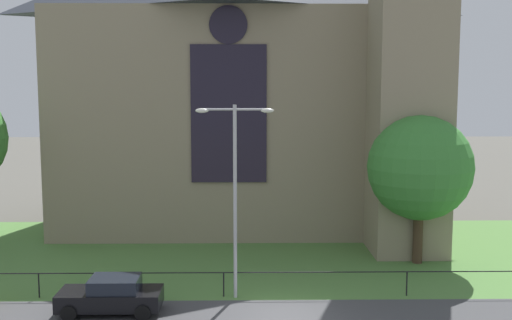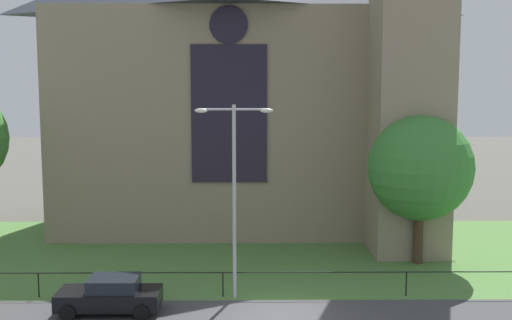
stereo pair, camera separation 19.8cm
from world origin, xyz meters
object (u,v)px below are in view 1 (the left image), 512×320
Objects in this scene: streetlamp_near at (235,177)px; parked_car_black at (111,295)px; tree_right_near at (420,168)px; church_building at (242,72)px.

parked_car_black is at bearing -160.23° from streetlamp_near.
streetlamp_near is (-9.55, -5.29, 0.32)m from tree_right_near.
church_building is at bearing 89.04° from streetlamp_near.
church_building is 15.70m from streetlamp_near.
church_building is at bearing -107.77° from parked_car_black.
streetlamp_near is 2.03× the size of parked_car_black.
parked_car_black is (-5.33, -16.75, -9.53)m from church_building.
church_building is 6.19× the size of parked_car_black.
tree_right_near is (9.30, -9.63, -5.19)m from church_building.
streetlamp_near reaches higher than tree_right_near.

